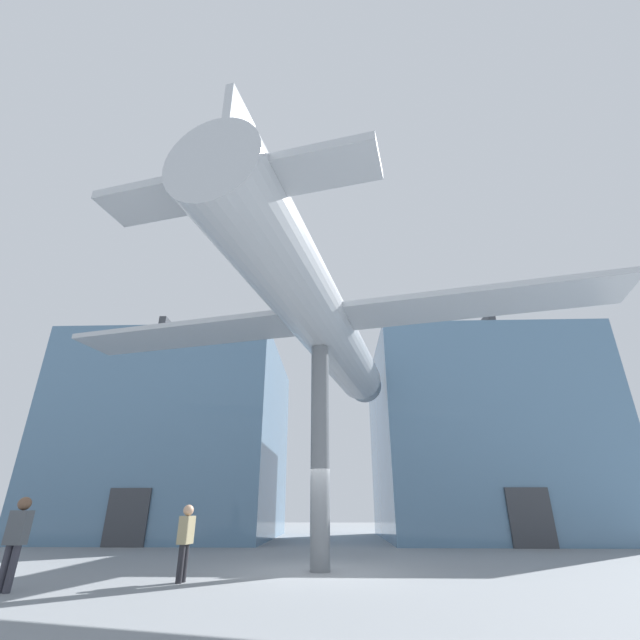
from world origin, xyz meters
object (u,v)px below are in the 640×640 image
Objects in this scene: suspended_airplane at (322,323)px; visitor_second at (17,536)px; visitor_person at (185,537)px; support_pylon_central at (320,448)px.

suspended_airplane reaches higher than visitor_second.
suspended_airplane is 10.27× the size of visitor_second.
suspended_airplane is 7.23m from visitor_person.
support_pylon_central is 7.13m from visitor_second.
support_pylon_central is 4.14m from visitor_person.
visitor_person is 3.31m from visitor_second.
visitor_second reaches higher than visitor_person.
suspended_airplane is at bearing 76.68° from support_pylon_central.
visitor_person is (-3.07, -2.15, -6.19)m from suspended_airplane.
suspended_airplane reaches higher than visitor_person.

